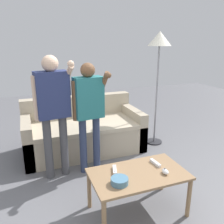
% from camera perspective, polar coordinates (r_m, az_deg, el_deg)
% --- Properties ---
extents(ground_plane, '(12.00, 12.00, 0.00)m').
position_cam_1_polar(ground_plane, '(2.76, 3.23, -21.57)').
color(ground_plane, slate).
extents(couch, '(1.85, 0.93, 0.83)m').
position_cam_1_polar(couch, '(3.84, -7.11, -4.88)').
color(couch, '#B7A88E').
rests_on(couch, ground).
extents(coffee_table, '(0.96, 0.55, 0.46)m').
position_cam_1_polar(coffee_table, '(2.45, 6.43, -15.74)').
color(coffee_table, '#997551').
rests_on(coffee_table, ground).
extents(snack_bowl, '(0.16, 0.16, 0.06)m').
position_cam_1_polar(snack_bowl, '(2.23, 1.86, -16.50)').
color(snack_bowl, teal).
rests_on(snack_bowl, coffee_table).
extents(game_remote_nunchuk, '(0.06, 0.09, 0.05)m').
position_cam_1_polar(game_remote_nunchuk, '(2.43, 12.88, -14.00)').
color(game_remote_nunchuk, white).
rests_on(game_remote_nunchuk, coffee_table).
extents(floor_lamp, '(0.37, 0.37, 1.86)m').
position_cam_1_polar(floor_lamp, '(3.87, 11.49, 15.45)').
color(floor_lamp, '#2D2D33').
rests_on(floor_lamp, ground).
extents(player_left, '(0.48, 0.31, 1.56)m').
position_cam_1_polar(player_left, '(2.92, -14.19, 1.92)').
color(player_left, '#47474C').
rests_on(player_left, ground).
extents(player_center, '(0.46, 0.33, 1.47)m').
position_cam_1_polar(player_center, '(2.99, -5.67, 1.50)').
color(player_center, '#2D3856').
rests_on(player_center, ground).
extents(game_remote_wand_near, '(0.05, 0.16, 0.03)m').
position_cam_1_polar(game_remote_wand_near, '(2.58, 10.54, -12.14)').
color(game_remote_wand_near, white).
rests_on(game_remote_wand_near, coffee_table).
extents(game_remote_wand_far, '(0.08, 0.16, 0.03)m').
position_cam_1_polar(game_remote_wand_far, '(2.42, 0.65, -13.98)').
color(game_remote_wand_far, white).
rests_on(game_remote_wand_far, coffee_table).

